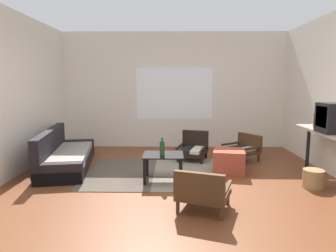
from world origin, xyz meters
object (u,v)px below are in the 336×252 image
at_px(armchair_corner, 243,148).
at_px(wicker_basket, 313,179).
at_px(couch, 64,156).
at_px(glass_bottle, 162,148).
at_px(armchair_striped_foreground, 203,191).
at_px(ottoman_orange, 229,161).
at_px(armchair_by_window, 193,147).
at_px(clay_vase, 320,120).
at_px(console_shelf, 332,137).
at_px(coffee_table, 163,160).

bearing_deg(armchair_corner, wicker_basket, -67.83).
height_order(couch, glass_bottle, glass_bottle).
height_order(armchair_striped_foreground, ottoman_orange, armchair_striped_foreground).
height_order(couch, armchair_by_window, couch).
relative_size(clay_vase, wicker_basket, 1.19).
xyz_separation_m(console_shelf, wicker_basket, (-0.33, -0.20, -0.59)).
bearing_deg(clay_vase, coffee_table, -172.38).
bearing_deg(clay_vase, armchair_corner, 134.50).
bearing_deg(armchair_by_window, armchair_corner, -2.50).
bearing_deg(wicker_basket, console_shelf, 31.70).
bearing_deg(armchair_by_window, glass_bottle, -111.04).
relative_size(couch, armchair_striped_foreground, 2.91).
bearing_deg(coffee_table, armchair_striped_foreground, -65.87).
bearing_deg(console_shelf, wicker_basket, -148.30).
height_order(couch, console_shelf, console_shelf).
bearing_deg(clay_vase, console_shelf, -90.00).
bearing_deg(wicker_basket, armchair_striped_foreground, -153.44).
height_order(clay_vase, wicker_basket, clay_vase).
xyz_separation_m(armchair_by_window, console_shelf, (1.98, -1.45, 0.48)).
relative_size(armchair_corner, glass_bottle, 2.75).
bearing_deg(armchair_by_window, couch, -164.66).
distance_m(console_shelf, wicker_basket, 0.70).
bearing_deg(glass_bottle, console_shelf, 1.07).
bearing_deg(glass_bottle, coffee_table, 83.88).
distance_m(couch, armchair_striped_foreground, 2.97).
xyz_separation_m(ottoman_orange, wicker_basket, (1.11, -0.74, -0.06)).
height_order(armchair_by_window, armchair_striped_foreground, armchair_by_window).
distance_m(console_shelf, clay_vase, 0.46).
height_order(console_shelf, glass_bottle, console_shelf).
height_order(coffee_table, glass_bottle, glass_bottle).
bearing_deg(armchair_by_window, console_shelf, -36.21).
bearing_deg(clay_vase, couch, 174.84).
height_order(couch, coffee_table, couch).
distance_m(coffee_table, glass_bottle, 0.23).
bearing_deg(couch, armchair_corner, 10.24).
xyz_separation_m(armchair_striped_foreground, console_shelf, (2.04, 1.06, 0.47)).
relative_size(armchair_corner, console_shelf, 0.48).
bearing_deg(ottoman_orange, couch, 174.86).
bearing_deg(ottoman_orange, wicker_basket, -33.68).
distance_m(couch, armchair_by_window, 2.47).
bearing_deg(armchair_striped_foreground, armchair_by_window, 88.60).
height_order(ottoman_orange, console_shelf, console_shelf).
distance_m(console_shelf, glass_bottle, 2.56).
bearing_deg(armchair_striped_foreground, clay_vase, 35.63).
height_order(ottoman_orange, clay_vase, clay_vase).
distance_m(armchair_by_window, armchair_corner, 1.00).
bearing_deg(armchair_by_window, coffee_table, -112.14).
xyz_separation_m(couch, console_shelf, (4.36, -0.80, 0.51)).
bearing_deg(clay_vase, armchair_by_window, 152.16).
relative_size(armchair_by_window, wicker_basket, 2.48).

